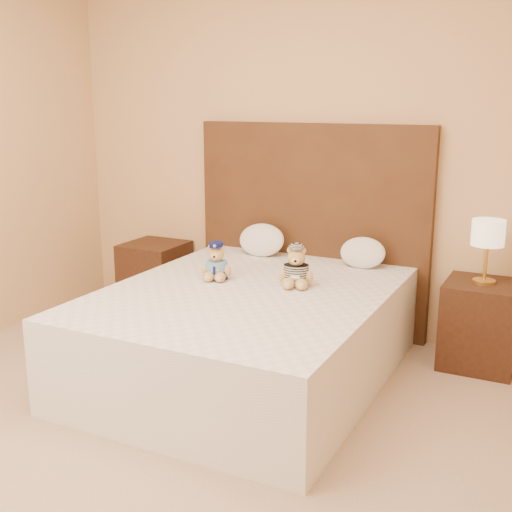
{
  "coord_description": "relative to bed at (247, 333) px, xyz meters",
  "views": [
    {
      "loc": [
        1.71,
        -2.07,
        1.67
      ],
      "look_at": [
        -0.07,
        1.45,
        0.7
      ],
      "focal_mm": 45.0,
      "sensor_mm": 36.0,
      "label": 1
    }
  ],
  "objects": [
    {
      "name": "lamp",
      "position": [
        1.25,
        0.8,
        0.57
      ],
      "size": [
        0.2,
        0.2,
        0.4
      ],
      "color": "gold",
      "rests_on": "nightstand_right"
    },
    {
      "name": "teddy_prisoner",
      "position": [
        0.23,
        0.2,
        0.4
      ],
      "size": [
        0.28,
        0.27,
        0.25
      ],
      "primitive_type": null,
      "rotation": [
        0.0,
        0.0,
        0.3
      ],
      "color": "#B89347",
      "rests_on": "bed"
    },
    {
      "name": "pillow_left",
      "position": [
        -0.31,
        0.83,
        0.4
      ],
      "size": [
        0.35,
        0.23,
        0.25
      ],
      "primitive_type": "ellipsoid",
      "color": "white",
      "rests_on": "bed"
    },
    {
      "name": "teddy_police",
      "position": [
        -0.28,
        0.12,
        0.39
      ],
      "size": [
        0.25,
        0.25,
        0.24
      ],
      "primitive_type": null,
      "rotation": [
        0.0,
        0.0,
        0.29
      ],
      "color": "#B89347",
      "rests_on": "bed"
    },
    {
      "name": "ground",
      "position": [
        0.0,
        -1.2,
        -0.28
      ],
      "size": [
        4.0,
        4.5,
        0.0
      ],
      "primitive_type": "cube",
      "color": "tan",
      "rests_on": "ground"
    },
    {
      "name": "nightstand_right",
      "position": [
        1.25,
        0.8,
        -0.0
      ],
      "size": [
        0.45,
        0.45,
        0.55
      ],
      "primitive_type": "cube",
      "color": "#3C1E13",
      "rests_on": "ground"
    },
    {
      "name": "headboard",
      "position": [
        0.0,
        1.01,
        0.47
      ],
      "size": [
        1.75,
        0.08,
        1.5
      ],
      "primitive_type": "cube",
      "color": "#452A14",
      "rests_on": "ground"
    },
    {
      "name": "pillow_right",
      "position": [
        0.45,
        0.83,
        0.39
      ],
      "size": [
        0.31,
        0.2,
        0.22
      ],
      "primitive_type": "ellipsoid",
      "color": "white",
      "rests_on": "bed"
    },
    {
      "name": "nightstand_left",
      "position": [
        -1.25,
        0.8,
        -0.0
      ],
      "size": [
        0.45,
        0.45,
        0.55
      ],
      "primitive_type": "cube",
      "color": "#3C1E13",
      "rests_on": "ground"
    },
    {
      "name": "bed",
      "position": [
        0.0,
        0.0,
        0.0
      ],
      "size": [
        1.6,
        2.0,
        0.55
      ],
      "color": "white",
      "rests_on": "ground"
    },
    {
      "name": "room_walls",
      "position": [
        0.0,
        -0.74,
        1.53
      ],
      "size": [
        4.04,
        4.52,
        2.72
      ],
      "color": "tan",
      "rests_on": "ground"
    }
  ]
}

